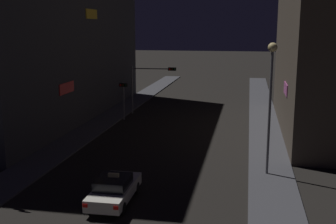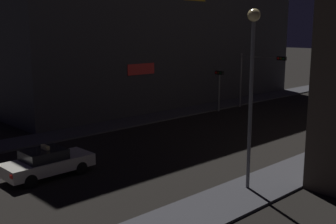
{
  "view_description": "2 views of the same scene",
  "coord_description": "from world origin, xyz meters",
  "px_view_note": "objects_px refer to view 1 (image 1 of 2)",
  "views": [
    {
      "loc": [
        5.94,
        -10.56,
        8.96
      ],
      "look_at": [
        0.07,
        20.28,
        2.63
      ],
      "focal_mm": 45.36,
      "sensor_mm": 36.0,
      "label": 1
    },
    {
      "loc": [
        18.12,
        -0.34,
        7.23
      ],
      "look_at": [
        -1.63,
        18.34,
        1.9
      ],
      "focal_mm": 45.58,
      "sensor_mm": 36.0,
      "label": 2
    }
  ],
  "objects_px": {
    "traffic_light_left_kerb": "(124,93)",
    "street_lamp_near_block": "(271,83)",
    "taxi": "(114,189)",
    "traffic_light_overhead": "(149,79)"
  },
  "relations": [
    {
      "from": "traffic_light_left_kerb",
      "to": "street_lamp_near_block",
      "type": "relative_size",
      "value": 0.46
    },
    {
      "from": "taxi",
      "to": "street_lamp_near_block",
      "type": "relative_size",
      "value": 0.56
    },
    {
      "from": "traffic_light_overhead",
      "to": "street_lamp_near_block",
      "type": "height_order",
      "value": "street_lamp_near_block"
    },
    {
      "from": "street_lamp_near_block",
      "to": "traffic_light_overhead",
      "type": "bearing_deg",
      "value": 124.0
    },
    {
      "from": "taxi",
      "to": "traffic_light_left_kerb",
      "type": "height_order",
      "value": "traffic_light_left_kerb"
    },
    {
      "from": "traffic_light_overhead",
      "to": "street_lamp_near_block",
      "type": "xyz_separation_m",
      "value": [
        11.32,
        -16.78,
        2.03
      ]
    },
    {
      "from": "taxi",
      "to": "street_lamp_near_block",
      "type": "xyz_separation_m",
      "value": [
        7.9,
        5.74,
        4.95
      ]
    },
    {
      "from": "traffic_light_left_kerb",
      "to": "traffic_light_overhead",
      "type": "bearing_deg",
      "value": 59.15
    },
    {
      "from": "traffic_light_left_kerb",
      "to": "street_lamp_near_block",
      "type": "distance_m",
      "value": 19.23
    },
    {
      "from": "traffic_light_overhead",
      "to": "traffic_light_left_kerb",
      "type": "bearing_deg",
      "value": -120.85
    }
  ]
}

